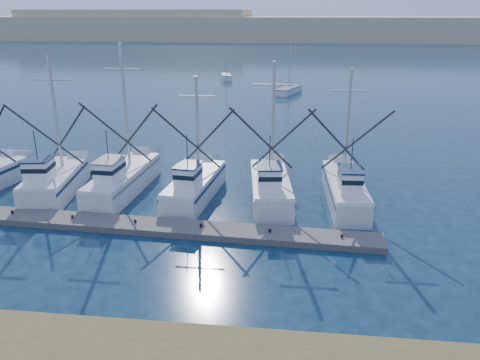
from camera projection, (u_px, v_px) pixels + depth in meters
name	position (u px, v px, depth m)	size (l,w,h in m)	color
ground	(245.00, 289.00, 21.73)	(500.00, 500.00, 0.00)	#0B1F33
floating_dock	(136.00, 225.00, 27.75)	(28.68, 1.91, 0.38)	#625C57
dune_ridge	(291.00, 28.00, 216.34)	(360.00, 60.00, 10.00)	tan
trawler_fleet	(164.00, 184.00, 32.12)	(28.34, 9.12, 10.17)	silver
sailboat_near	(289.00, 90.00, 73.44)	(4.14, 6.93, 8.10)	silver
sailboat_far	(226.00, 77.00, 88.42)	(2.76, 5.09, 8.10)	silver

